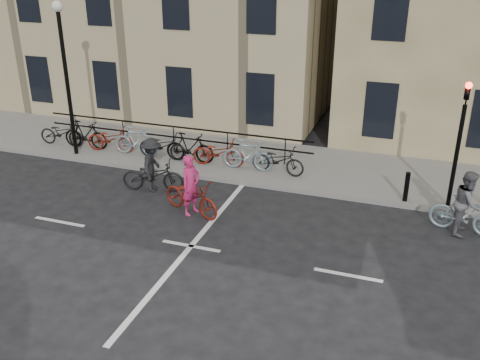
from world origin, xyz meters
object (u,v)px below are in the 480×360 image
(traffic_light, at_px, (461,130))
(cyclist_pink, at_px, (191,194))
(lamp_post, at_px, (64,61))
(cyclist_grey, at_px, (466,209))
(cyclist_dark, at_px, (153,170))

(traffic_light, xyz_separation_m, cyclist_pink, (-6.94, -2.63, -1.84))
(lamp_post, bearing_deg, cyclist_grey, -5.82)
(traffic_light, xyz_separation_m, lamp_post, (-12.70, 0.06, 1.04))
(cyclist_pink, distance_m, cyclist_grey, 7.43)
(traffic_light, distance_m, lamp_post, 12.74)
(lamp_post, relative_size, cyclist_grey, 2.82)
(cyclist_pink, relative_size, cyclist_grey, 1.12)
(traffic_light, relative_size, cyclist_dark, 1.92)
(cyclist_pink, height_order, cyclist_dark, cyclist_pink)
(cyclist_pink, bearing_deg, traffic_light, -49.35)
(cyclist_dark, bearing_deg, traffic_light, -92.71)
(cyclist_grey, bearing_deg, cyclist_dark, 100.68)
(cyclist_pink, distance_m, cyclist_dark, 2.04)
(cyclist_pink, bearing_deg, cyclist_dark, 79.47)
(lamp_post, distance_m, cyclist_pink, 6.98)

